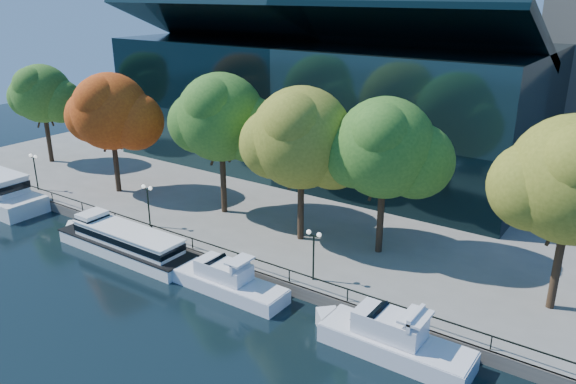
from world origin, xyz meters
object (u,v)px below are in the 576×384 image
Objects in this scene: tree_1 at (111,113)px; lamp_2 at (314,244)px; tree_2 at (222,119)px; tree_4 at (386,150)px; tour_boat at (122,240)px; tree_5 at (575,183)px; lamp_1 at (148,196)px; tree_3 at (303,140)px; tree_0 at (42,95)px; cruiser_near at (225,279)px; lamp_0 at (34,164)px; cruiser_far at (389,338)px.

tree_1 is 29.00m from lamp_2.
tree_1 is at bearing -171.65° from tree_2.
tour_boat is at bearing -150.04° from tree_4.
lamp_1 is at bearing -169.90° from tree_5.
tree_3 is 9.55m from lamp_2.
tree_0 is 0.96× the size of tree_1.
lamp_2 is at bearing -9.33° from tree_0.
tree_2 reaches higher than cruiser_near.
lamp_2 is (17.97, 0.00, 0.00)m from lamp_1.
tree_5 is (43.87, 1.28, 0.54)m from tree_1.
tree_3 is (12.49, 9.56, 8.74)m from tour_boat.
tree_4 is at bearing 4.79° from tree_1.
lamp_0 reaches higher than cruiser_near.
lamp_0 is (-30.27, 3.76, 3.02)m from cruiser_near.
tree_4 is at bearing 19.94° from lamp_1.
lamp_1 is (-26.05, 3.83, 2.85)m from cruiser_far.
lamp_0 is (-51.71, -6.02, -6.20)m from tree_5.
tree_5 reaches higher than cruiser_far.
tree_2 reaches higher than tree_5.
tour_boat is at bearing -163.35° from tree_5.
lamp_0 is at bearing 172.91° from cruiser_near.
tour_boat is at bearing -142.58° from tree_3.
tour_boat is 25.35m from cruiser_far.
tree_4 is (6.84, 1.59, -0.14)m from tree_3.
tree_2 is (-22.62, 10.56, 9.21)m from cruiser_far.
tree_4 is 3.25× the size of lamp_1.
tree_5 is at bearing 20.83° from lamp_2.
cruiser_far is 54.09m from tree_0.
tree_5 reaches higher than lamp_1.
tree_1 is at bearing 159.23° from cruiser_near.
tour_boat is 1.19× the size of tree_4.
tree_3 is 15.57m from lamp_1.
tree_2 is at bearing 8.35° from tree_1.
lamp_1 is at bearing 171.63° from cruiser_far.
tree_1 is 12.49m from lamp_1.
cruiser_far is (13.71, -0.07, 0.17)m from cruiser_near.
tree_4 is at bearing 0.02° from tree_0.
lamp_2 is (14.54, -6.72, -6.36)m from tree_2.
tree_4 is 0.96× the size of tree_5.
cruiser_near is 0.79× the size of tree_5.
cruiser_far is 0.80× the size of tree_2.
tree_3 is 0.99× the size of tree_5.
tree_3 reaches higher than tree_0.
tree_4 is 9.57m from lamp_2.
lamp_1 is (10.08, -4.74, -5.66)m from tree_1.
cruiser_far is 9.39m from lamp_2.
cruiser_far is 0.83× the size of tree_4.
cruiser_far is at bearing -0.29° from cruiser_near.
cruiser_near is 25.51m from tree_1.
tree_4 is 3.25× the size of lamp_0.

